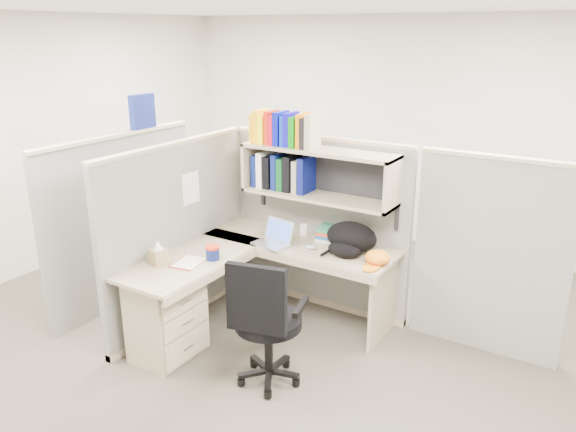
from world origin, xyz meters
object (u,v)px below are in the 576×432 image
Objects in this scene: laptop at (271,233)px; snack_canister at (213,252)px; desk at (203,298)px; backpack at (348,239)px; task_chair at (266,341)px.

laptop reaches higher than snack_canister.
desk is 3.96× the size of backpack.
task_chair is (0.75, -0.18, -0.07)m from desk.
task_chair reaches higher than laptop.
snack_canister is at bearing 90.06° from desk.
desk is at bearing -99.61° from laptop.
backpack is 1.13m from snack_canister.
task_chair is at bearing -48.89° from laptop.
laptop is 0.70× the size of backpack.
desk is 1.29m from backpack.
snack_canister is 0.92m from task_chair.
task_chair is (0.51, -0.84, -0.47)m from laptop.
laptop is 0.68m from backpack.
snack_canister is at bearing 156.20° from task_chair.
task_chair reaches higher than snack_canister.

